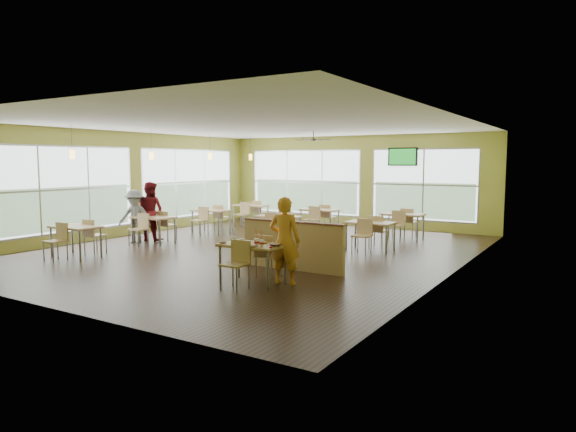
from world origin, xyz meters
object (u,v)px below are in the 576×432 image
at_px(main_table, 252,250).
at_px(food_basket, 275,245).
at_px(man_plaid, 285,241).
at_px(half_wall_divider, 292,245).

bearing_deg(main_table, food_basket, -1.83).
relative_size(main_table, man_plaid, 0.93).
height_order(main_table, food_basket, main_table).
height_order(man_plaid, food_basket, man_plaid).
height_order(main_table, half_wall_divider, half_wall_divider).
bearing_deg(food_basket, main_table, 178.17).
relative_size(half_wall_divider, food_basket, 11.26).
bearing_deg(food_basket, man_plaid, 84.98).
distance_m(man_plaid, food_basket, 0.29).
bearing_deg(man_plaid, food_basket, 72.21).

